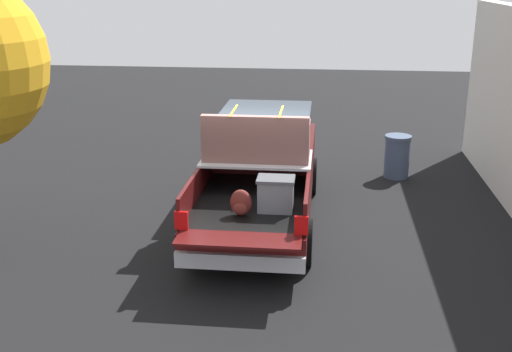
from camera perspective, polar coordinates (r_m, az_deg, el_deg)
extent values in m
plane|color=black|center=(12.02, 0.32, -4.12)|extent=(40.00, 40.00, 0.00)
cube|color=#470F0F|center=(11.80, 0.32, -1.39)|extent=(5.50, 1.92, 0.48)
cube|color=black|center=(10.59, -0.36, -2.17)|extent=(2.80, 1.80, 0.04)
cube|color=#470F0F|center=(10.66, -5.33, -0.81)|extent=(2.80, 0.06, 0.50)
cube|color=#470F0F|center=(10.45, 4.71, -1.17)|extent=(2.80, 0.06, 0.50)
cube|color=#470F0F|center=(11.81, 0.41, 1.14)|extent=(0.06, 1.80, 0.50)
cube|color=#470F0F|center=(9.05, -1.59, -5.79)|extent=(0.55, 1.80, 0.04)
cube|color=#B2B2B7|center=(11.17, 0.10, 1.59)|extent=(1.25, 1.92, 0.04)
cube|color=#470F0F|center=(12.94, 0.95, 2.63)|extent=(2.30, 1.92, 0.50)
cube|color=#2D3842|center=(12.72, 0.92, 4.80)|extent=(1.94, 1.76, 0.55)
cube|color=#470F0F|center=(14.26, 1.46, 3.81)|extent=(0.40, 1.82, 0.38)
cube|color=#B2B2B7|center=(9.35, -1.44, -7.57)|extent=(0.24, 1.92, 0.24)
cube|color=red|center=(9.37, -6.74, -3.99)|extent=(0.06, 0.20, 0.28)
cube|color=red|center=(9.15, 4.10, -4.46)|extent=(0.06, 0.20, 0.28)
cylinder|color=black|center=(13.63, -2.59, 0.27)|extent=(0.77, 0.30, 0.77)
cylinder|color=black|center=(13.48, 4.82, 0.02)|extent=(0.77, 0.30, 0.77)
cylinder|color=black|center=(10.40, -5.55, -5.53)|extent=(0.77, 0.30, 0.77)
cylinder|color=black|center=(10.20, 4.23, -5.97)|extent=(0.77, 0.30, 0.77)
cube|color=slate|center=(10.01, 1.79, -1.77)|extent=(0.40, 0.55, 0.49)
cube|color=#505359|center=(9.92, 1.81, -0.29)|extent=(0.44, 0.59, 0.05)
ellipsoid|color=maroon|center=(9.81, -1.37, -2.41)|extent=(0.20, 0.33, 0.42)
ellipsoid|color=maroon|center=(9.73, -1.45, -2.98)|extent=(0.09, 0.23, 0.19)
cube|color=brown|center=(11.11, 0.10, 2.73)|extent=(0.86, 1.83, 0.42)
cube|color=brown|center=(10.67, -0.10, 4.37)|extent=(0.16, 1.83, 0.40)
cube|color=brown|center=(11.19, -4.04, 4.49)|extent=(0.62, 0.20, 0.22)
cube|color=brown|center=(11.02, 4.36, 4.28)|extent=(0.62, 0.20, 0.22)
cube|color=yellow|center=(11.01, -2.04, 5.91)|extent=(0.96, 0.03, 0.02)
cube|color=yellow|center=(10.92, 2.26, 5.81)|extent=(0.96, 0.03, 0.02)
cylinder|color=#3F4C66|center=(14.83, 12.56, 1.58)|extent=(0.56, 0.56, 0.90)
cylinder|color=#3F4C66|center=(14.71, 12.69, 3.41)|extent=(0.60, 0.60, 0.08)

